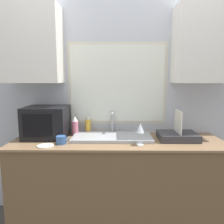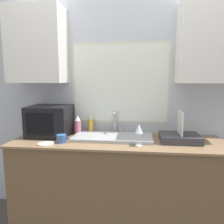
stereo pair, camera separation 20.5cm
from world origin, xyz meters
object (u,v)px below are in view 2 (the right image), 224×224
Objects in this scene: faucet at (115,121)px; mug_near_sink at (62,139)px; wine_glass at (139,129)px; dish_rack at (180,137)px; microwave at (50,121)px; soap_bottle at (91,126)px; spray_bottle at (78,125)px.

faucet is 2.09× the size of mug_near_sink.
faucet reaches higher than wine_glass.
dish_rack is 3.11× the size of mug_near_sink.
microwave reaches higher than dish_rack.
microwave is 2.20× the size of soap_bottle.
faucet is at bearing -0.78° from soap_bottle.
soap_bottle reaches higher than mug_near_sink.
wine_glass is (0.92, -0.26, -0.01)m from microwave.
spray_bottle is 1.03× the size of wine_glass.
faucet is 1.30× the size of soap_bottle.
wine_glass is at bearing -38.01° from soap_bottle.
wine_glass is (0.52, -0.40, 0.07)m from soap_bottle.
faucet is at bearing 121.94° from wine_glass.
dish_rack is at bearing -8.47° from spray_bottle.
spray_bottle is 0.32m from mug_near_sink.
microwave is 0.43m from soap_bottle.
wine_glass is at bearing -1.86° from mug_near_sink.
dish_rack reaches higher than wine_glass.
spray_bottle is at bearing 14.79° from microwave.
microwave is (-0.67, -0.14, 0.01)m from faucet.
wine_glass is (0.64, -0.33, 0.05)m from spray_bottle.
faucet is 0.61m from mug_near_sink.
spray_bottle is 0.15m from soap_bottle.
microwave reaches higher than faucet.
soap_bottle is 0.66m from wine_glass.
mug_near_sink is (-1.10, -0.15, -0.01)m from dish_rack.
faucet is 0.27m from soap_bottle.
soap_bottle is at bearing 29.02° from spray_bottle.
soap_bottle is (0.40, 0.14, -0.07)m from microwave.
soap_bottle is (0.13, 0.07, -0.01)m from spray_bottle.
mug_near_sink is at bearing 178.14° from wine_glass.
spray_bottle is (0.27, 0.07, -0.06)m from microwave.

